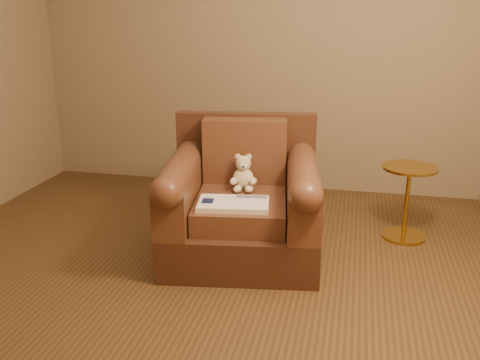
# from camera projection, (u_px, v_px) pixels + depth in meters

# --- Properties ---
(floor) EXTENTS (4.00, 4.00, 0.00)m
(floor) POSITION_uv_depth(u_px,v_px,m) (191.00, 286.00, 3.23)
(floor) COLOR #53391C
(floor) RESTS_ON ground
(armchair) EXTENTS (1.12, 1.07, 0.89)m
(armchair) POSITION_uv_depth(u_px,v_px,m) (242.00, 204.00, 3.58)
(armchair) COLOR #412315
(armchair) RESTS_ON floor
(teddy_bear) EXTENTS (0.18, 0.20, 0.25)m
(teddy_bear) POSITION_uv_depth(u_px,v_px,m) (243.00, 176.00, 3.60)
(teddy_bear) COLOR beige
(teddy_bear) RESTS_ON armchair
(guidebook) EXTENTS (0.47, 0.32, 0.04)m
(guidebook) POSITION_uv_depth(u_px,v_px,m) (233.00, 204.00, 3.30)
(guidebook) COLOR beige
(guidebook) RESTS_ON armchair
(side_table) EXTENTS (0.39, 0.39, 0.54)m
(side_table) POSITION_uv_depth(u_px,v_px,m) (407.00, 200.00, 3.81)
(side_table) COLOR #BB8D33
(side_table) RESTS_ON floor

